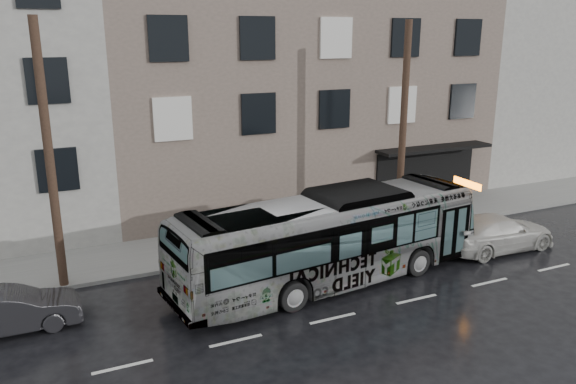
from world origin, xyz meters
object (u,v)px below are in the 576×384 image
utility_pole_front (403,129)px  utility_pole_rear (49,158)px  bus (330,239)px  white_sedan (497,232)px  sign_post (419,200)px  dark_sedan (10,311)px

utility_pole_front → utility_pole_rear: bearing=180.0°
utility_pole_rear → bus: (8.69, -3.36, -3.02)m
utility_pole_front → white_sedan: 5.75m
utility_pole_front → sign_post: utility_pole_front is taller
bus → white_sedan: size_ratio=2.30×
bus → utility_pole_rear: bearing=62.3°
utility_pole_rear → bus: 9.80m
sign_post → white_sedan: 3.74m
bus → dark_sedan: (-10.29, 0.89, -0.98)m
sign_post → dark_sedan: (-16.70, -2.47, -0.70)m
utility_pole_front → utility_pole_rear: 14.00m
utility_pole_rear → white_sedan: bearing=-11.8°
utility_pole_front → sign_post: 3.48m
sign_post → utility_pole_rear: bearing=180.0°
sign_post → bus: size_ratio=0.20×
utility_pole_front → bus: utility_pole_front is taller
utility_pole_rear → sign_post: size_ratio=3.75×
utility_pole_rear → bus: utility_pole_rear is taller
utility_pole_front → utility_pole_rear: (-14.00, 0.00, 0.00)m
utility_pole_rear → dark_sedan: (-1.60, -2.47, -4.00)m
utility_pole_front → bus: (-5.31, -3.36, -3.02)m
dark_sedan → utility_pole_front: bearing=-80.8°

